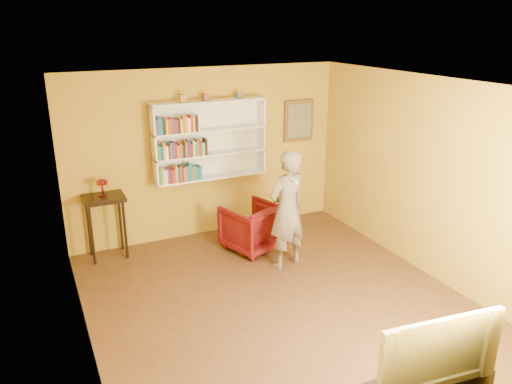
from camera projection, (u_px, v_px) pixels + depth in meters
room_shell at (280, 229)px, 5.94m from camera, size 5.30×5.80×2.88m
bookshelf at (209, 140)px, 7.81m from camera, size 1.80×0.29×1.23m
books_row_lower at (179, 174)px, 7.65m from camera, size 0.67×0.19×0.27m
books_row_middle at (182, 150)px, 7.55m from camera, size 0.77×0.19×0.26m
books_row_upper at (177, 125)px, 7.41m from camera, size 0.67×0.19×0.26m
ornament_left at (183, 98)px, 7.37m from camera, size 0.08×0.08×0.11m
ornament_centre at (206, 97)px, 7.52m from camera, size 0.08×0.08×0.10m
ornament_right at (239, 95)px, 7.74m from camera, size 0.07×0.07×0.10m
framed_painting at (299, 121)px, 8.46m from camera, size 0.55×0.05×0.70m
console_table at (104, 207)px, 7.25m from camera, size 0.59×0.45×0.96m
ruby_lustre at (102, 184)px, 7.13m from camera, size 0.16×0.16×0.26m
armchair at (252, 227)px, 7.65m from camera, size 0.98×0.99×0.72m
person at (287, 210)px, 6.97m from camera, size 0.70×0.55×1.71m
game_remote at (294, 181)px, 6.39m from camera, size 0.04×0.15×0.04m
television at (432, 346)px, 4.20m from camera, size 1.16×0.28×0.66m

